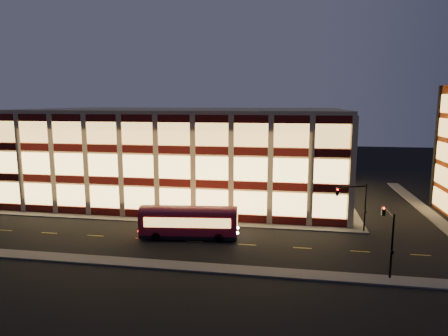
# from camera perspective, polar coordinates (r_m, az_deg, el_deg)

# --- Properties ---
(ground) EXTENTS (200.00, 200.00, 0.00)m
(ground) POSITION_cam_1_polar(r_m,az_deg,el_deg) (52.48, -6.96, -7.96)
(ground) COLOR black
(ground) RESTS_ON ground
(sidewalk_office_south) EXTENTS (54.00, 2.00, 0.15)m
(sidewalk_office_south) POSITION_cam_1_polar(r_m,az_deg,el_deg) (54.27, -9.72, -7.36)
(sidewalk_office_south) COLOR #514F4C
(sidewalk_office_south) RESTS_ON ground
(sidewalk_office_east) EXTENTS (2.00, 30.00, 0.15)m
(sidewalk_office_east) POSITION_cam_1_polar(r_m,az_deg,el_deg) (67.32, 16.65, -4.34)
(sidewalk_office_east) COLOR #514F4C
(sidewalk_office_east) RESTS_ON ground
(sidewalk_tower_west) EXTENTS (2.00, 30.00, 0.15)m
(sidewalk_tower_west) POSITION_cam_1_polar(r_m,az_deg,el_deg) (69.56, 25.70, -4.45)
(sidewalk_tower_west) COLOR #514F4C
(sidewalk_tower_west) RESTS_ON ground
(sidewalk_near) EXTENTS (100.00, 2.00, 0.15)m
(sidewalk_near) POSITION_cam_1_polar(r_m,az_deg,el_deg) (40.91, -12.28, -13.11)
(sidewalk_near) COLOR #514F4C
(sidewalk_near) RESTS_ON ground
(office_building) EXTENTS (50.45, 30.45, 14.50)m
(office_building) POSITION_cam_1_polar(r_m,az_deg,el_deg) (67.69, -5.37, 2.27)
(office_building) COLOR tan
(office_building) RESTS_ON ground
(traffic_signal_far) EXTENTS (3.79, 1.87, 6.00)m
(traffic_signal_far) POSITION_cam_1_polar(r_m,az_deg,el_deg) (50.13, 18.23, -4.32)
(traffic_signal_far) COLOR black
(traffic_signal_far) RESTS_ON ground
(traffic_signal_near) EXTENTS (0.32, 4.45, 6.00)m
(traffic_signal_near) POSITION_cam_1_polar(r_m,az_deg,el_deg) (39.69, 22.48, -8.12)
(traffic_signal_near) COLOR black
(traffic_signal_near) RESTS_ON ground
(trolley_bus) EXTENTS (11.43, 4.07, 3.79)m
(trolley_bus) POSITION_cam_1_polar(r_m,az_deg,el_deg) (46.64, -5.06, -7.45)
(trolley_bus) COLOR maroon
(trolley_bus) RESTS_ON ground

